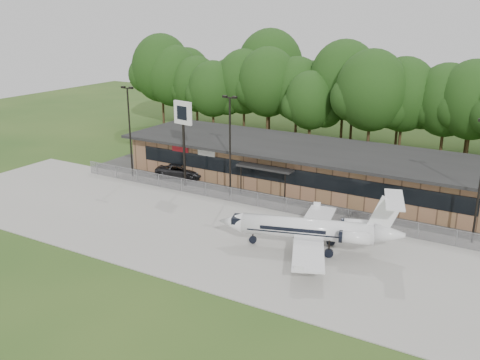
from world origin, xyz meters
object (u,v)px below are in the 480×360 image
Objects in this scene: business_jet at (314,230)px; suv at (181,171)px; terminal at (306,165)px; pole_sign at (183,122)px.

business_jet is 2.53× the size of suv.
suv is (-13.08, -4.78, -1.38)m from terminal.
pole_sign is at bearing 139.06° from business_jet.
pole_sign is (-10.87, -7.15, 4.85)m from terminal.
business_jet is at bearing -132.57° from suv.
terminal is 13.88m from pole_sign.
terminal is 4.46× the size of pole_sign.
terminal is at bearing -85.43° from suv.
suv is at bearing 143.47° from pole_sign.
pole_sign is at bearing -152.45° from suv.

